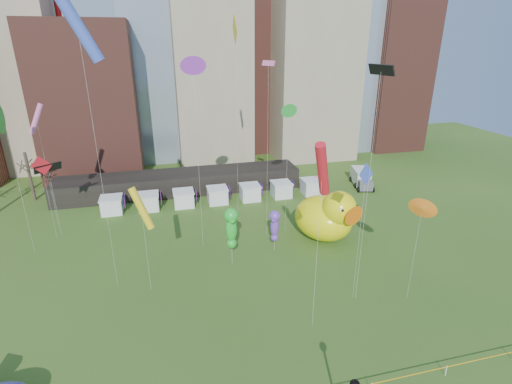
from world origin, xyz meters
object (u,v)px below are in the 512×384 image
object	(u,v)px
big_duck	(327,216)
seahorse_green	(231,225)
small_duck	(325,209)
box_truck	(361,178)
seahorse_purple	(275,223)

from	to	relation	value
big_duck	seahorse_green	size ratio (longest dim) A/B	1.47
big_duck	small_duck	size ratio (longest dim) A/B	2.16
small_duck	box_truck	distance (m)	15.43
seahorse_purple	seahorse_green	bearing A→B (deg)	-139.33
big_duck	seahorse_green	distance (m)	12.52
big_duck	box_truck	xyz separation A→B (m)	(13.48, 15.98, -1.75)
big_duck	box_truck	distance (m)	20.98
seahorse_purple	big_duck	bearing A→B (deg)	32.33
seahorse_green	box_truck	world-z (taller)	seahorse_green
seahorse_purple	box_truck	bearing A→B (deg)	63.43
big_duck	seahorse_purple	size ratio (longest dim) A/B	1.93
seahorse_green	seahorse_purple	world-z (taller)	seahorse_green
seahorse_purple	box_truck	size ratio (longest dim) A/B	0.76
seahorse_green	big_duck	bearing A→B (deg)	18.49
seahorse_green	seahorse_purple	distance (m)	5.68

